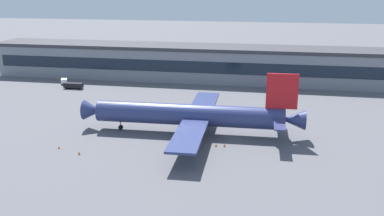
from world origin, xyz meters
TOP-DOWN VIEW (x-y plane):
  - ground_plane at (0.00, 0.00)m, footprint 600.00×600.00m
  - terminal_building at (0.00, 57.35)m, footprint 189.32×16.48m
  - airliner at (-9.33, 0.35)m, footprint 52.15×44.58m
  - fuel_truck at (9.36, 39.44)m, footprint 4.16×8.75m
  - belt_loader at (-56.70, 35.90)m, footprint 6.41×2.11m
  - baggage_tug at (-62.82, 41.71)m, footprint 3.28×4.10m
  - traffic_cone_0 at (-2.80, -6.98)m, footprint 0.52×0.52m
  - traffic_cone_1 at (-35.61, -14.42)m, footprint 0.48×0.48m
  - traffic_cone_2 at (-29.95, -16.65)m, footprint 0.55×0.55m
  - traffic_cone_3 at (-1.05, -6.69)m, footprint 0.54×0.54m

SIDE VIEW (x-z plane):
  - ground_plane at x=0.00m, z-range 0.00..0.00m
  - traffic_cone_1 at x=-35.61m, z-range 0.00..0.60m
  - traffic_cone_0 at x=-2.80m, z-range 0.00..0.65m
  - traffic_cone_3 at x=-1.05m, z-range 0.00..0.68m
  - traffic_cone_2 at x=-29.95m, z-range 0.00..0.69m
  - baggage_tug at x=-62.82m, z-range 0.16..2.01m
  - belt_loader at x=-56.70m, z-range 0.18..2.13m
  - fuel_truck at x=9.36m, z-range 0.21..3.56m
  - airliner at x=-9.33m, z-range -2.97..11.98m
  - terminal_building at x=0.00m, z-range 0.02..12.43m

